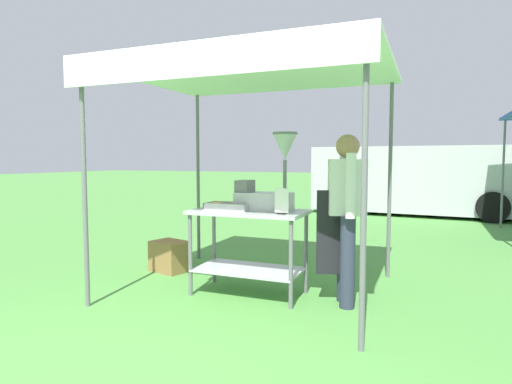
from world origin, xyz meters
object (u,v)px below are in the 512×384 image
object	(u,v)px
stall_canopy	(252,77)
donut_tray	(229,207)
donut_cart	(249,233)
van_silver	(421,179)
donut_fryer	(269,183)
menu_sign	(282,203)
supply_crate	(170,256)
vendor	(346,210)

from	to	relation	value
stall_canopy	donut_tray	bearing A→B (deg)	-146.19
donut_cart	van_silver	xyz separation A→B (m)	(1.48, 7.60, 0.25)
stall_canopy	van_silver	distance (m)	7.76
donut_cart	donut_fryer	bearing A→B (deg)	17.13
menu_sign	supply_crate	distance (m)	1.95
donut_tray	menu_sign	xyz separation A→B (m)	(0.61, -0.14, 0.08)
van_silver	vendor	bearing A→B (deg)	-93.89
vendor	menu_sign	bearing A→B (deg)	-157.35
donut_tray	vendor	bearing A→B (deg)	4.63
donut_tray	van_silver	size ratio (longest dim) A/B	0.09
donut_tray	menu_sign	world-z (taller)	menu_sign
stall_canopy	donut_fryer	xyz separation A→B (m)	(0.20, -0.04, -1.07)
vendor	stall_canopy	bearing A→B (deg)	177.60
menu_sign	donut_tray	bearing A→B (deg)	167.32
menu_sign	vendor	xyz separation A→B (m)	(0.56, 0.23, -0.07)
stall_canopy	van_silver	xyz separation A→B (m)	(1.48, 7.50, -1.33)
vendor	donut_cart	bearing A→B (deg)	-176.59
stall_canopy	menu_sign	distance (m)	1.34
vendor	van_silver	world-z (taller)	van_silver
supply_crate	donut_cart	bearing A→B (deg)	-20.40
donut_fryer	vendor	bearing A→B (deg)	-0.24
menu_sign	vendor	bearing A→B (deg)	22.65
stall_canopy	donut_fryer	world-z (taller)	stall_canopy
donut_tray	vendor	size ratio (longest dim) A/B	0.29
vendor	supply_crate	size ratio (longest dim) A/B	3.11
van_silver	donut_tray	bearing A→B (deg)	-102.44
menu_sign	van_silver	size ratio (longest dim) A/B	0.05
donut_cart	vendor	world-z (taller)	vendor
menu_sign	van_silver	bearing A→B (deg)	82.15
donut_fryer	vendor	xyz separation A→B (m)	(0.77, -0.00, -0.24)
donut_fryer	van_silver	bearing A→B (deg)	80.33
stall_canopy	vendor	distance (m)	1.63
donut_tray	supply_crate	world-z (taller)	donut_tray
donut_fryer	donut_tray	bearing A→B (deg)	-166.21
supply_crate	donut_tray	bearing A→B (deg)	-25.60
donut_tray	donut_fryer	world-z (taller)	donut_fryer
donut_fryer	supply_crate	xyz separation A→B (m)	(-1.45, 0.41, -0.96)
supply_crate	donut_fryer	bearing A→B (deg)	-15.61
menu_sign	van_silver	xyz separation A→B (m)	(1.07, 7.78, -0.09)
van_silver	donut_fryer	bearing A→B (deg)	-99.67
donut_tray	supply_crate	size ratio (longest dim) A/B	0.91
stall_canopy	supply_crate	distance (m)	2.41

